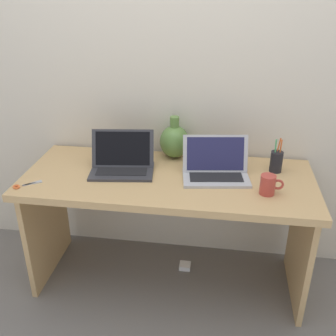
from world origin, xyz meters
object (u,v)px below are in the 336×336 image
Objects in this scene: power_brick at (185,266)px; coffee_mug at (268,185)px; laptop_right at (216,166)px; pen_cup at (276,161)px; scissors at (22,186)px; laptop_left at (122,161)px; green_vase at (174,141)px.

coffee_mug is at bearing -27.93° from power_brick.
pen_cup is at bearing 17.60° from laptop_right.
coffee_mug is 0.27m from pen_cup.
coffee_mug is 1.25m from scissors.
coffee_mug reaches higher than scissors.
pen_cup is at bearing 76.52° from coffee_mug.
laptop_left is 0.98× the size of laptop_right.
pen_cup is 1.36m from scissors.
pen_cup is (0.84, 0.11, 0.00)m from laptop_left.
scissors is 1.13m from power_brick.
laptop_right is 3.25× the size of coffee_mug.
green_vase is at bearing 168.82° from pen_cup.
coffee_mug is (0.52, -0.38, -0.05)m from green_vase.
laptop_left is at bearing -172.82° from pen_cup.
scissors is (-1.31, -0.36, -0.06)m from pen_cup.
laptop_left reaches higher than pen_cup.
power_brick is (-0.16, 0.07, -0.75)m from laptop_right.
laptop_left reaches higher than scissors.
power_brick is at bearing -175.65° from pen_cup.
power_brick is at bearing 152.07° from coffee_mug.
coffee_mug is 0.60× the size of pen_cup.
laptop_left is 0.85m from pen_cup.
green_vase is 0.88m from scissors.
scissors is (-0.98, -0.26, -0.05)m from laptop_right.
laptop_left reaches higher than laptop_right.
laptop_left is at bearing 168.71° from coffee_mug.
coffee_mug is (0.78, -0.16, -0.01)m from laptop_left.
green_vase is at bearing 33.27° from scissors.
pen_cup is at bearing -11.18° from green_vase.
laptop_left is at bearing 28.89° from scissors.
coffee_mug is 0.89m from power_brick.
scissors is 1.86× the size of power_brick.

